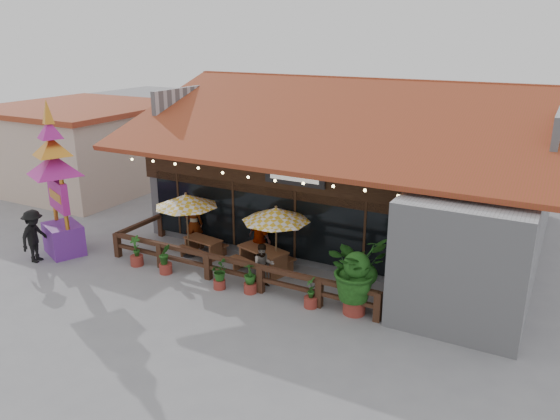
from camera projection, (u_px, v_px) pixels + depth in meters
The scene contains 19 objects.
ground at pixel (282, 289), 17.32m from camera, with size 100.00×100.00×0.00m, color gray.
restaurant_building at pixel (365, 177), 22.04m from camera, with size 15.50×14.73×6.09m.
patio_railing at pixel (218, 261), 17.92m from camera, with size 10.00×2.60×0.92m.
neighbor_building at pixel (84, 145), 28.45m from camera, with size 8.40×8.40×4.22m.
umbrella_left at pixel (186, 201), 19.24m from camera, with size 2.86×2.86×2.42m.
umbrella_right at pixel (276, 215), 17.76m from camera, with size 3.00×3.00×2.42m.
picnic_table_left at pixel (203, 244), 19.74m from camera, with size 1.57×1.41×0.67m.
picnic_table_right at pixel (263, 256), 18.44m from camera, with size 2.10×1.95×0.83m.
thai_sign_tower at pixel (55, 169), 19.16m from camera, with size 2.94×2.94×6.04m.
tropical_plant at pixel (356, 269), 15.41m from camera, with size 2.19×2.28×2.44m.
diner_a at pixel (194, 224), 20.41m from camera, with size 0.68×0.45×1.87m, color #3B2512.
diner_b at pixel (263, 266), 17.27m from camera, with size 0.71×0.55×1.46m, color #3B2512.
diner_c at pixel (260, 239), 18.93m from camera, with size 1.10×0.46×1.88m, color #3B2512.
pedestrian at pixel (34, 236), 19.14m from camera, with size 1.24×0.71×1.91m, color black.
planter_a at pixel (136, 253), 18.95m from camera, with size 0.45×0.45×1.09m.
planter_b at pixel (165, 260), 18.32m from camera, with size 0.47×0.50×1.06m.
planter_c at pixel (219, 273), 17.20m from camera, with size 0.75×0.75×0.93m.
planter_d at pixel (250, 279), 16.94m from camera, with size 0.51×0.51×0.99m.
planter_e at pixel (311, 294), 16.07m from camera, with size 0.40×0.42×0.99m.
Camera 1 is at (7.40, -13.82, 7.79)m, focal length 35.00 mm.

